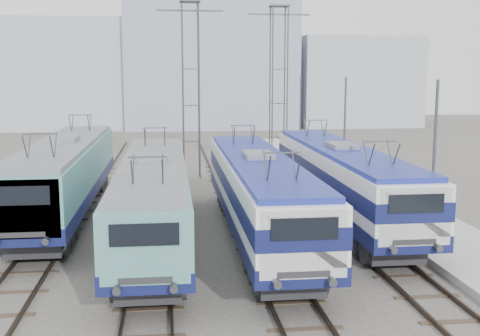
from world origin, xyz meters
name	(u,v)px	position (x,y,z in m)	size (l,w,h in m)	color
ground	(216,284)	(0.00, 0.00, 0.00)	(160.00, 160.00, 0.00)	#514C47
platform	(409,217)	(10.20, 8.00, 0.15)	(4.00, 70.00, 0.30)	#9E9E99
locomotive_far_left	(65,172)	(-6.75, 10.65, 2.34)	(2.98, 18.85, 3.55)	#111648
locomotive_center_left	(153,195)	(-2.25, 5.05, 2.21)	(2.80, 17.68, 3.33)	#111648
locomotive_center_right	(259,189)	(2.25, 5.17, 2.30)	(2.85, 18.00, 3.38)	#111648
locomotive_far_right	(342,176)	(6.75, 8.01, 2.30)	(2.85, 18.01, 3.38)	#111648
catenary_tower_west	(191,82)	(0.00, 22.00, 6.64)	(4.50, 1.20, 12.00)	#3F4247
catenary_tower_east	(279,81)	(6.50, 24.00, 6.64)	(4.50, 1.20, 12.00)	#3F4247
mast_front	(433,171)	(8.60, 2.00, 3.50)	(0.12, 0.12, 7.00)	#3F4247
mast_mid	(344,138)	(8.60, 14.00, 3.50)	(0.12, 0.12, 7.00)	#3F4247
mast_rear	(300,121)	(8.60, 26.00, 3.50)	(0.12, 0.12, 7.00)	#3F4247
building_west	(73,75)	(-14.00, 62.00, 7.00)	(18.00, 12.00, 14.00)	#9FA7B4
building_center	(210,59)	(4.00, 62.00, 9.00)	(22.00, 14.00, 18.00)	#8A91A9
building_east	(354,82)	(24.00, 62.00, 6.00)	(16.00, 12.00, 12.00)	#9FA7B4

